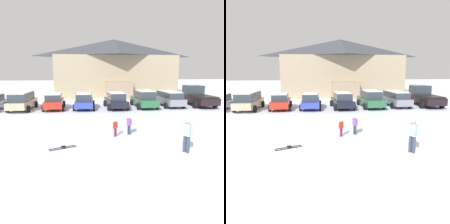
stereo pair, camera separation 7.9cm
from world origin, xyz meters
TOP-DOWN VIEW (x-y plane):
  - ground at (0.00, 0.00)m, footprint 160.00×160.00m
  - ski_lodge at (4.22, 26.94)m, footprint 18.42×12.18m
  - parked_beige_suv at (-7.02, 14.85)m, footprint 2.38×4.78m
  - parked_red_sedan at (-3.97, 14.78)m, footprint 2.10×4.35m
  - parked_blue_hatchback at (-0.97, 14.54)m, footprint 2.35×4.45m
  - parked_black_sedan at (2.25, 14.27)m, footprint 2.16×4.45m
  - parked_green_coupe at (5.30, 14.36)m, footprint 2.27×4.80m
  - parked_grey_wagon at (8.17, 14.56)m, footprint 2.15×4.72m
  - pickup_truck at (11.50, 14.80)m, footprint 2.74×5.84m
  - skier_adult_in_blue_parka at (3.35, 1.61)m, footprint 0.40×0.56m
  - skier_child_in_purple_jacket at (1.36, 4.94)m, footprint 0.28×0.39m
  - skier_child_in_red_jacket at (0.45, 4.63)m, footprint 0.32×0.27m
  - pair_of_skis at (-2.50, 3.15)m, footprint 1.40×0.72m

SIDE VIEW (x-z plane):
  - ground at x=0.00m, z-range 0.00..0.00m
  - pair_of_skis at x=-2.50m, z-range -0.02..0.06m
  - skier_child_in_red_jacket at x=0.45m, z-range 0.07..1.12m
  - skier_child_in_purple_jacket at x=1.36m, z-range 0.08..1.24m
  - parked_red_sedan at x=-3.97m, z-range 0.01..1.60m
  - parked_blue_hatchback at x=-0.97m, z-range 0.01..1.62m
  - parked_black_sedan at x=2.25m, z-range 0.00..1.67m
  - parked_grey_wagon at x=8.17m, z-range 0.07..1.72m
  - parked_green_coupe at x=5.30m, z-range -0.01..1.79m
  - parked_beige_suv at x=-7.02m, z-range 0.06..1.82m
  - skier_adult_in_blue_parka at x=3.35m, z-range 0.11..1.78m
  - pickup_truck at x=11.50m, z-range -0.08..2.07m
  - ski_lodge at x=4.22m, z-range 0.05..8.58m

